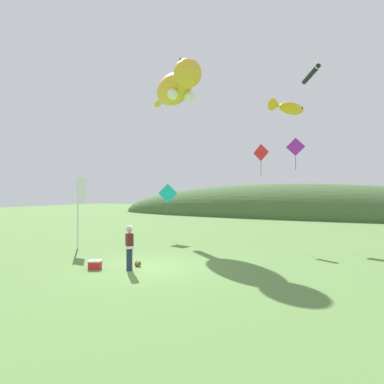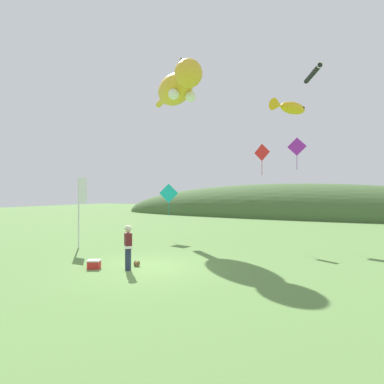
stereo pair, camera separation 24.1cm
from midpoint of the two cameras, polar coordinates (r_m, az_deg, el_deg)
name	(u,v)px [view 2 (the right image)]	position (r m, az deg, el deg)	size (l,w,h in m)	color
ground_plane	(148,267)	(12.93, -7.93, -14.00)	(120.00, 120.00, 0.00)	#5B8442
distant_hill_ridge	(286,216)	(42.30, 17.63, -4.44)	(51.87, 12.24, 8.81)	#426033
festival_attendant	(128,246)	(12.38, -11.52, -10.11)	(0.49, 0.47, 1.77)	#232D47
kite_spool	(137,264)	(13.12, -9.94, -13.29)	(0.16, 0.23, 0.23)	olive
picnic_cooler	(94,264)	(13.12, -17.65, -12.98)	(0.58, 0.51, 0.36)	red
festival_banner_pole	(81,202)	(17.76, -20.09, -1.74)	(0.66, 0.08, 3.99)	silver
kite_giant_cat	(178,87)	(22.75, -2.43, 19.31)	(6.51, 5.68, 2.43)	gold
kite_fish_windsock	(289,107)	(20.93, 18.39, 15.07)	(2.15, 2.81, 0.87)	gold
kite_tube_streamer	(313,73)	(24.22, 22.30, 20.17)	(1.53, 2.81, 0.44)	black
kite_diamond_teal	(169,193)	(20.30, -4.13, -0.28)	(1.20, 0.52, 2.20)	#19BFBF
kite_diamond_violet	(297,147)	(20.81, 19.67, 8.10)	(1.19, 0.14, 2.10)	purple
kite_diamond_red	(262,153)	(19.52, 13.52, 7.28)	(1.06, 0.29, 1.99)	red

